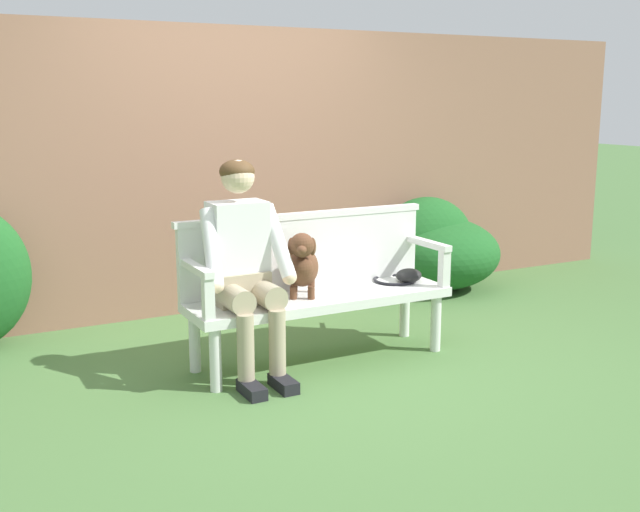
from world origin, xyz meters
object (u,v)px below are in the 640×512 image
(tennis_racket, at_px, (394,279))
(baseball_glove, at_px, (409,276))
(garden_bench, at_px, (320,303))
(dog_on_bench, at_px, (302,264))
(person_seated, at_px, (243,261))

(tennis_racket, bearing_deg, baseball_glove, -53.65)
(garden_bench, relative_size, dog_on_bench, 4.04)
(person_seated, relative_size, dog_on_bench, 3.08)
(tennis_racket, bearing_deg, garden_bench, -170.68)
(person_seated, distance_m, baseball_glove, 1.23)
(tennis_racket, relative_size, baseball_glove, 2.62)
(dog_on_bench, bearing_deg, tennis_racket, 7.77)
(dog_on_bench, distance_m, tennis_racket, 0.78)
(dog_on_bench, relative_size, tennis_racket, 0.74)
(garden_bench, distance_m, tennis_racket, 0.64)
(person_seated, bearing_deg, garden_bench, 1.12)
(baseball_glove, bearing_deg, person_seated, 141.97)
(garden_bench, distance_m, baseball_glove, 0.70)
(garden_bench, relative_size, person_seated, 1.31)
(person_seated, height_order, dog_on_bench, person_seated)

